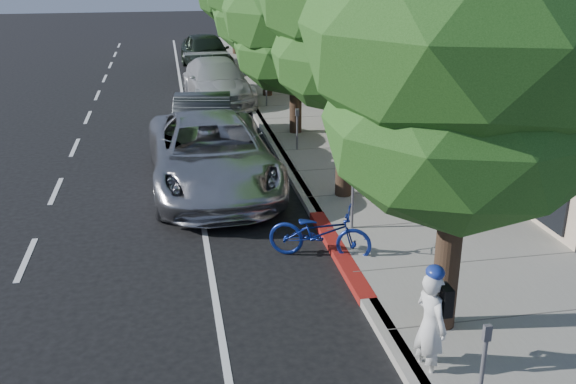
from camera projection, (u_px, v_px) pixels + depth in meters
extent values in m
plane|color=black|center=(353.00, 279.00, 12.06)|extent=(120.00, 120.00, 0.00)
cube|color=gray|center=(353.00, 149.00, 19.80)|extent=(4.60, 56.00, 0.15)
cube|color=#9E998E|center=(279.00, 153.00, 19.40)|extent=(0.30, 56.00, 0.15)
cube|color=maroon|center=(339.00, 252.00, 12.96)|extent=(0.32, 4.00, 0.15)
cube|color=beige|center=(449.00, 6.00, 29.06)|extent=(10.00, 36.00, 7.00)
cylinder|color=black|center=(448.00, 256.00, 9.90)|extent=(0.40, 0.40, 2.74)
ellipsoid|color=#1F4D17|center=(461.00, 120.00, 9.14)|extent=(4.00, 4.00, 3.20)
ellipsoid|color=#1F4D17|center=(470.00, 25.00, 8.68)|extent=(4.71, 4.71, 3.77)
cylinder|color=black|center=(345.00, 146.00, 15.41)|extent=(0.40, 0.40, 2.82)
ellipsoid|color=#1F4D17|center=(348.00, 53.00, 14.63)|extent=(3.56, 3.56, 2.84)
cylinder|color=black|center=(296.00, 102.00, 21.01)|extent=(0.40, 0.40, 2.32)
ellipsoid|color=#1F4D17|center=(296.00, 46.00, 20.38)|extent=(4.03, 4.03, 3.22)
ellipsoid|color=#1F4D17|center=(296.00, 9.00, 19.98)|extent=(4.74, 4.74, 3.79)
cylinder|color=black|center=(267.00, 67.00, 26.48)|extent=(0.40, 0.40, 2.66)
ellipsoid|color=#1F4D17|center=(267.00, 15.00, 25.74)|extent=(4.41, 4.41, 3.53)
cylinder|color=black|center=(249.00, 49.00, 32.02)|extent=(0.40, 0.40, 2.51)
ellipsoid|color=#1F4D17|center=(248.00, 8.00, 31.33)|extent=(3.65, 3.65, 2.92)
cylinder|color=black|center=(235.00, 32.00, 37.50)|extent=(0.40, 0.40, 2.77)
imported|color=white|center=(431.00, 325.00, 9.06)|extent=(0.54, 0.68, 1.65)
imported|color=navy|center=(320.00, 233.00, 12.74)|extent=(2.19, 1.48, 1.09)
imported|color=#B2B2B7|center=(211.00, 154.00, 16.42)|extent=(3.27, 6.70, 1.84)
imported|color=#212426|center=(203.00, 124.00, 19.68)|extent=(2.12, 5.11, 1.65)
imported|color=silver|center=(217.00, 81.00, 26.07)|extent=(2.84, 6.01, 1.69)
imported|color=black|center=(206.00, 52.00, 33.26)|extent=(2.74, 5.64, 1.85)
imported|color=black|center=(361.00, 89.00, 23.34)|extent=(1.06, 0.91, 1.90)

